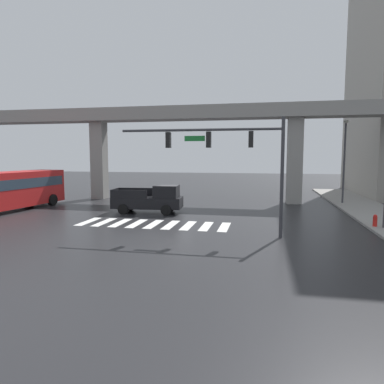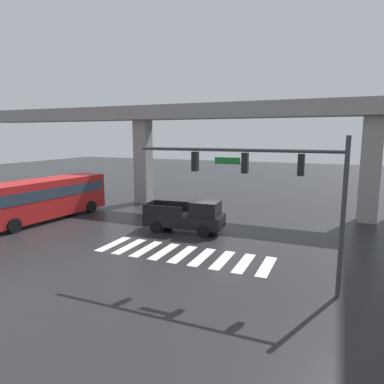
{
  "view_description": "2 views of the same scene",
  "coord_description": "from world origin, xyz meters",
  "px_view_note": "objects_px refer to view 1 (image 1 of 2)",
  "views": [
    {
      "loc": [
        6.59,
        -25.11,
        4.25
      ],
      "look_at": [
        1.46,
        0.04,
        1.56
      ],
      "focal_mm": 32.58,
      "sensor_mm": 36.0,
      "label": 1
    },
    {
      "loc": [
        7.32,
        -20.64,
        6.21
      ],
      "look_at": [
        -1.37,
        -0.29,
        2.57
      ],
      "focal_mm": 32.48,
      "sensor_mm": 36.0,
      "label": 2
    }
  ],
  "objects_px": {
    "city_bus": "(5,189)",
    "fire_hydrant": "(375,222)",
    "traffic_signal_mast": "(230,150)",
    "street_lamp_mid_block": "(345,152)",
    "pickup_truck": "(151,200)"
  },
  "relations": [
    {
      "from": "city_bus",
      "to": "fire_hydrant",
      "type": "bearing_deg",
      "value": -2.78
    },
    {
      "from": "traffic_signal_mast",
      "to": "street_lamp_mid_block",
      "type": "bearing_deg",
      "value": 58.16
    },
    {
      "from": "city_bus",
      "to": "traffic_signal_mast",
      "type": "bearing_deg",
      "value": -14.63
    },
    {
      "from": "pickup_truck",
      "to": "fire_hydrant",
      "type": "xyz_separation_m",
      "value": [
        14.51,
        -2.84,
        -0.56
      ]
    },
    {
      "from": "city_bus",
      "to": "street_lamp_mid_block",
      "type": "distance_m",
      "value": 27.73
    },
    {
      "from": "traffic_signal_mast",
      "to": "fire_hydrant",
      "type": "height_order",
      "value": "traffic_signal_mast"
    },
    {
      "from": "pickup_truck",
      "to": "traffic_signal_mast",
      "type": "distance_m",
      "value": 9.54
    },
    {
      "from": "city_bus",
      "to": "fire_hydrant",
      "type": "distance_m",
      "value": 25.67
    },
    {
      "from": "city_bus",
      "to": "fire_hydrant",
      "type": "xyz_separation_m",
      "value": [
        25.61,
        -1.24,
        -1.29
      ]
    },
    {
      "from": "pickup_truck",
      "to": "city_bus",
      "type": "bearing_deg",
      "value": -171.8
    },
    {
      "from": "fire_hydrant",
      "to": "city_bus",
      "type": "bearing_deg",
      "value": 177.22
    },
    {
      "from": "street_lamp_mid_block",
      "to": "traffic_signal_mast",
      "type": "bearing_deg",
      "value": -121.84
    },
    {
      "from": "traffic_signal_mast",
      "to": "street_lamp_mid_block",
      "type": "xyz_separation_m",
      "value": [
        8.55,
        13.76,
        0.01
      ]
    },
    {
      "from": "traffic_signal_mast",
      "to": "fire_hydrant",
      "type": "distance_m",
      "value": 9.71
    },
    {
      "from": "pickup_truck",
      "to": "street_lamp_mid_block",
      "type": "distance_m",
      "value": 17.11
    }
  ]
}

